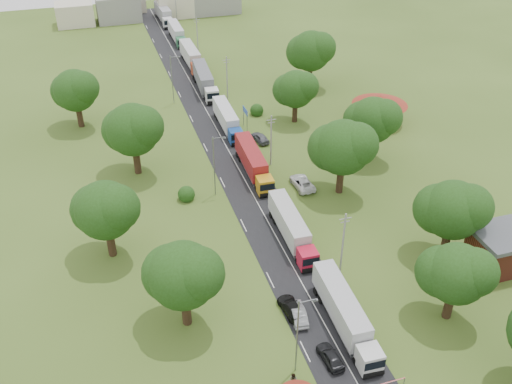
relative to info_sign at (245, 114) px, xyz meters
name	(u,v)px	position (x,y,z in m)	size (l,w,h in m)	color
ground	(281,246)	(-5.20, -35.00, -3.00)	(260.00, 260.00, 0.00)	#3C541C
road	(241,173)	(-5.20, -15.00, -3.00)	(8.00, 200.00, 0.04)	black
info_sign	(245,114)	(0.00, 0.00, 0.00)	(0.12, 3.10, 4.10)	slate
pole_1	(343,242)	(0.30, -42.00, 1.68)	(1.60, 0.24, 9.00)	gray
pole_2	(271,140)	(0.30, -14.00, 1.68)	(1.60, 0.24, 9.00)	gray
pole_3	(227,77)	(0.30, 14.00, 1.68)	(1.60, 0.24, 9.00)	gray
pole_4	(197,35)	(0.30, 42.00, 1.68)	(1.60, 0.24, 9.00)	gray
pole_5	(176,4)	(0.30, 70.00, 1.68)	(1.60, 0.24, 9.00)	gray
lamp_0	(299,333)	(-10.55, -55.00, 2.55)	(2.03, 0.22, 10.00)	slate
lamp_1	(215,163)	(-10.55, -20.00, 2.55)	(2.03, 0.22, 10.00)	slate
lamp_2	(173,77)	(-10.55, 15.00, 2.55)	(2.03, 0.22, 10.00)	slate
tree_2	(456,273)	(8.79, -52.86, 3.59)	(8.00, 8.00, 10.10)	#382616
tree_3	(452,209)	(14.79, -42.84, 4.22)	(8.80, 8.80, 11.07)	#382616
tree_4	(343,147)	(7.79, -24.83, 4.85)	(9.60, 9.60, 12.05)	#382616
tree_5	(372,120)	(16.79, -16.84, 4.22)	(8.80, 8.80, 11.07)	#382616
tree_6	(295,89)	(9.79, 0.14, 3.59)	(8.00, 8.00, 10.10)	#382616
tree_7	(311,51)	(18.79, 15.17, 4.85)	(9.60, 9.60, 12.05)	#382616
tree_10	(183,274)	(-20.21, -44.84, 4.22)	(8.80, 8.80, 11.07)	#382616
tree_11	(105,209)	(-27.21, -29.84, 4.22)	(8.80, 8.80, 11.07)	#382616
tree_12	(133,129)	(-21.21, -9.83, 4.85)	(9.60, 9.60, 12.05)	#382616
tree_13	(75,90)	(-29.21, 10.16, 4.22)	(8.80, 8.80, 11.07)	#382616
house_brick	(505,248)	(20.80, -47.00, -0.35)	(8.60, 6.60, 5.20)	maroon
house_cream	(380,105)	(24.80, -5.00, 0.64)	(10.08, 10.08, 5.80)	beige
distant_town	(156,5)	(-4.52, 75.00, 0.49)	(52.00, 8.00, 8.00)	gray
truck_0	(344,313)	(-3.33, -50.83, -0.84)	(2.97, 14.74, 4.08)	silver
truck_1	(291,227)	(-3.47, -33.97, -0.91)	(2.76, 14.26, 3.95)	red
truck_2	(253,162)	(-3.36, -15.77, -0.83)	(2.93, 14.78, 4.09)	#C38916
truck_3	(227,119)	(-3.28, 0.81, -0.95)	(2.61, 13.99, 3.87)	navy
truck_4	(204,80)	(-3.24, 19.66, -0.69)	(3.56, 15.78, 4.35)	silver
truck_5	(191,56)	(-2.93, 34.50, -0.76)	(2.67, 15.22, 4.22)	#A13418
truck_6	(177,33)	(-2.83, 53.12, -0.95)	(2.43, 13.98, 3.88)	#27683F
truck_7	(164,14)	(-3.28, 70.35, -0.77)	(3.08, 15.22, 4.21)	silver
car_lane_front	(330,356)	(-6.73, -55.00, -2.29)	(1.69, 4.19, 1.43)	black
car_lane_mid	(298,313)	(-7.80, -48.11, -2.26)	(1.58, 4.53, 1.49)	gray
car_lane_rear	(291,308)	(-8.20, -47.00, -2.28)	(2.02, 4.97, 1.44)	black
car_verge_near	(302,183)	(2.80, -22.04, -2.21)	(2.63, 5.71, 1.59)	white
car_verge_far	(260,138)	(1.06, -5.75, -2.22)	(1.85, 4.59, 1.56)	#525359
pedestrian_booth	(293,381)	(-11.70, -57.00, -2.02)	(0.95, 0.74, 1.96)	gray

